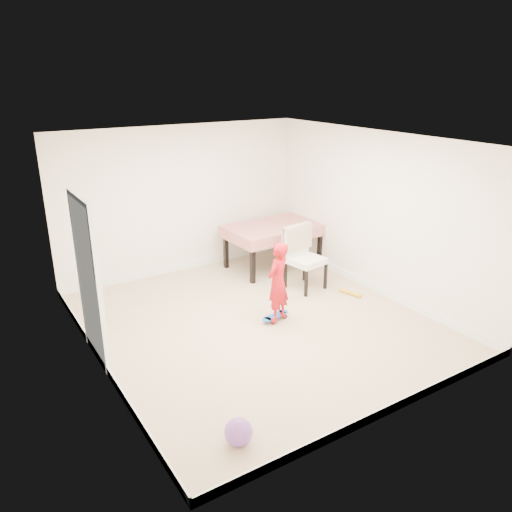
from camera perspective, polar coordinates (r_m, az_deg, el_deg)
ground at (r=7.32m, az=0.18°, el=-7.61°), size 5.00×5.00×0.00m
ceiling at (r=6.52m, az=0.20°, el=12.86°), size 4.50×5.00×0.04m
wall_back at (r=8.92m, az=-8.46°, el=6.30°), size 4.50×0.04×2.60m
wall_front at (r=5.04m, az=15.58°, el=-5.42°), size 4.50×0.04×2.60m
wall_left at (r=5.98m, az=-18.15°, el=-1.56°), size 0.04×5.00×2.60m
wall_right at (r=8.17m, az=13.54°, el=4.67°), size 0.04×5.00×2.60m
door at (r=6.36m, az=-18.52°, el=-2.99°), size 0.11×0.94×2.11m
baseboard_back at (r=9.30m, az=-8.09°, el=-1.12°), size 4.50×0.02×0.12m
baseboard_front at (r=5.67m, az=14.44°, el=-16.83°), size 4.50×0.02×0.12m
baseboard_left at (r=6.52m, az=-17.03°, el=-11.74°), size 0.02×5.00×0.12m
baseboard_right at (r=8.58m, az=12.91°, el=-3.32°), size 0.02×5.00×0.12m
dining_table at (r=9.22m, az=1.99°, el=1.17°), size 1.75×1.14×0.81m
dining_chair at (r=8.27m, az=5.73°, el=-0.29°), size 0.68×0.74×1.06m
skateboard at (r=7.38m, az=2.22°, el=-7.02°), size 0.52×0.28×0.07m
child at (r=7.09m, az=2.49°, el=-3.26°), size 0.51×0.44×1.18m
balloon at (r=5.14m, az=-2.01°, el=-19.46°), size 0.28×0.28×0.28m
foam_toy at (r=8.31m, az=10.71°, el=-4.19°), size 0.17×0.40×0.06m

